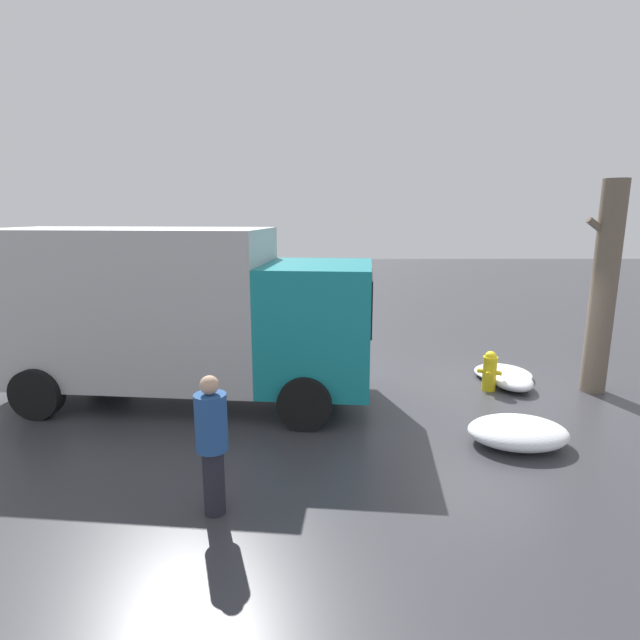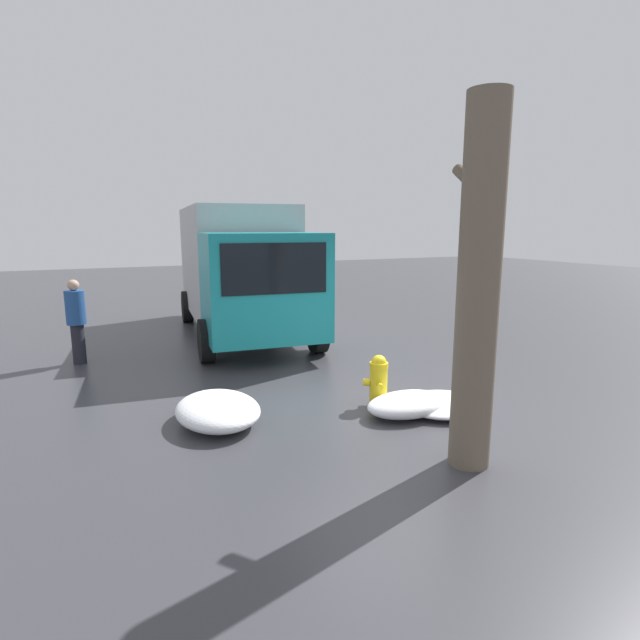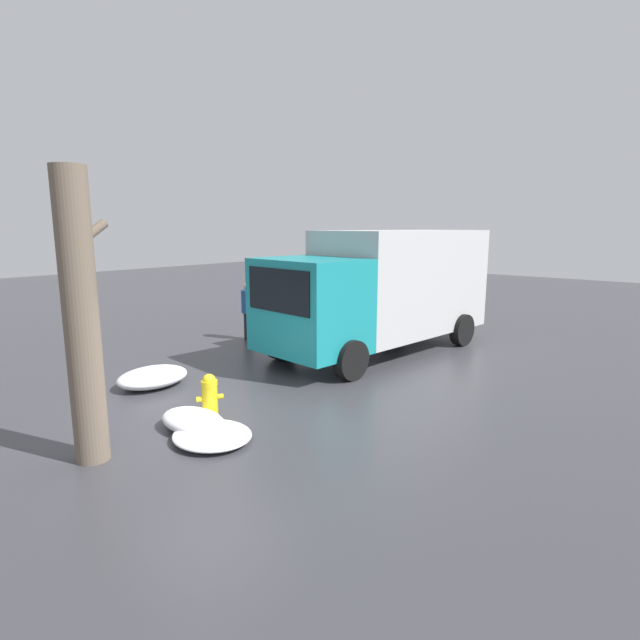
{
  "view_description": "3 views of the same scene",
  "coord_description": "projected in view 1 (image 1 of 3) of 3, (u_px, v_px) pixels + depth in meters",
  "views": [
    {
      "loc": [
        3.51,
        9.54,
        3.49
      ],
      "look_at": [
        3.4,
        -0.59,
        1.33
      ],
      "focal_mm": 28.0,
      "sensor_mm": 36.0,
      "label": 1
    },
    {
      "loc": [
        -6.27,
        3.98,
        2.75
      ],
      "look_at": [
        2.87,
        -0.36,
        0.84
      ],
      "focal_mm": 28.0,
      "sensor_mm": 36.0,
      "label": 2
    },
    {
      "loc": [
        -5.18,
        -6.8,
        3.33
      ],
      "look_at": [
        2.96,
        -0.06,
        1.35
      ],
      "focal_mm": 28.0,
      "sensor_mm": 36.0,
      "label": 3
    }
  ],
  "objects": [
    {
      "name": "ground_plane",
      "position": [
        488.0,
        390.0,
        10.09
      ],
      "size": [
        60.0,
        60.0,
        0.0
      ],
      "primitive_type": "plane",
      "color": "#38383D"
    },
    {
      "name": "fire_hydrant",
      "position": [
        490.0,
        370.0,
        10.0
      ],
      "size": [
        0.46,
        0.38,
        0.82
      ],
      "rotation": [
        0.0,
        0.0,
        1.11
      ],
      "color": "yellow",
      "rests_on": "ground_plane"
    },
    {
      "name": "tree_trunk",
      "position": [
        604.0,
        289.0,
        9.63
      ],
      "size": [
        0.71,
        0.47,
        4.13
      ],
      "color": "#6B5B4C",
      "rests_on": "ground_plane"
    },
    {
      "name": "delivery_truck",
      "position": [
        175.0,
        309.0,
        9.32
      ],
      "size": [
        7.22,
        3.26,
        3.23
      ],
      "rotation": [
        0.0,
        0.0,
        1.46
      ],
      "color": "teal",
      "rests_on": "ground_plane"
    },
    {
      "name": "pedestrian",
      "position": [
        212.0,
        440.0,
        5.76
      ],
      "size": [
        0.37,
        0.37,
        1.71
      ],
      "rotation": [
        0.0,
        0.0,
        5.51
      ],
      "color": "#23232D",
      "rests_on": "ground_plane"
    },
    {
      "name": "snow_pile_by_hydrant",
      "position": [
        510.0,
        379.0,
        10.25
      ],
      "size": [
        0.81,
        1.31,
        0.33
      ],
      "color": "white",
      "rests_on": "ground_plane"
    },
    {
      "name": "snow_pile_curbside",
      "position": [
        518.0,
        432.0,
        7.68
      ],
      "size": [
        1.52,
        1.16,
        0.39
      ],
      "color": "white",
      "rests_on": "ground_plane"
    },
    {
      "name": "snow_pile_by_tree",
      "position": [
        503.0,
        373.0,
        10.84
      ],
      "size": [
        1.18,
        1.32,
        0.2
      ],
      "color": "white",
      "rests_on": "ground_plane"
    }
  ]
}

